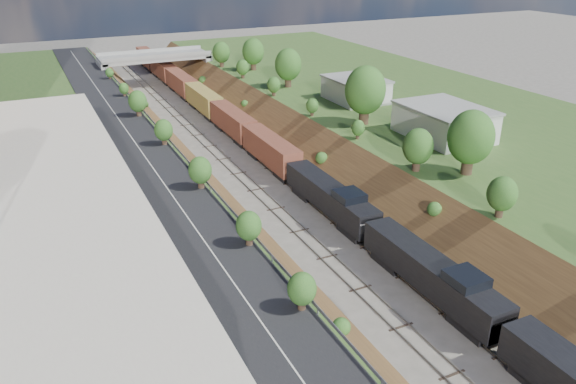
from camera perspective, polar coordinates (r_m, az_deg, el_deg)
name	(u,v)px	position (r m, az deg, el deg)	size (l,w,h in m)	color
platform_right	(455,129)	(93.42, 16.59, 6.12)	(44.00, 180.00, 5.00)	#3A5E26
embankment_left	(186,192)	(73.88, -10.28, -0.01)	(7.07, 180.00, 7.07)	olive
embankment_right	(334,166)	(81.72, 4.69, 2.69)	(7.07, 180.00, 7.07)	olive
rail_left_track	(247,181)	(76.19, -4.22, 1.16)	(1.58, 180.00, 0.18)	gray
rail_right_track	(281,174)	(78.06, -0.67, 1.80)	(1.58, 180.00, 0.18)	gray
road	(148,161)	(71.10, -14.05, 3.08)	(8.00, 180.00, 0.10)	black
guardrail	(181,153)	(71.57, -10.86, 3.94)	(0.10, 171.00, 0.70)	#99999E
commercial_building	(48,233)	(48.42, -23.21, -3.85)	(14.30, 62.30, 7.00)	brown
overpass	(155,63)	(132.91, -13.36, 12.64)	(24.50, 8.30, 7.40)	gray
white_building_near	(444,123)	(80.34, 15.56, 6.78)	(9.00, 12.00, 4.00)	silver
white_building_far	(356,90)	(97.12, 6.89, 10.24)	(8.00, 10.00, 3.60)	silver
tree_right_large	(471,138)	(67.00, 18.08, 5.26)	(5.25, 5.25, 7.61)	#473323
tree_left_crest	(339,320)	(37.62, 5.22, -12.81)	(2.45, 2.45, 3.55)	#473323
freight_train	(235,123)	(93.10, -5.42, 6.98)	(2.93, 149.48, 4.55)	black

